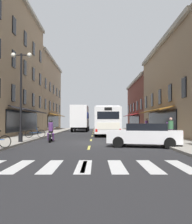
% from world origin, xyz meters
% --- Properties ---
extents(ground_plane, '(34.80, 80.00, 0.10)m').
position_xyz_m(ground_plane, '(0.00, 0.00, -0.05)').
color(ground_plane, '#28282B').
extents(lane_centre_dashes, '(0.14, 73.90, 0.01)m').
position_xyz_m(lane_centre_dashes, '(0.00, -0.25, 0.00)').
color(lane_centre_dashes, '#DBCC4C').
rests_on(lane_centre_dashes, ground).
extents(crosswalk_near, '(7.10, 2.80, 0.01)m').
position_xyz_m(crosswalk_near, '(0.00, -10.00, 0.00)').
color(crosswalk_near, silver).
rests_on(crosswalk_near, ground).
extents(sidewalk_left, '(3.00, 80.00, 0.14)m').
position_xyz_m(sidewalk_left, '(-5.90, 0.00, 0.07)').
color(sidewalk_left, '#A39E93').
rests_on(sidewalk_left, ground).
extents(sidewalk_right, '(3.00, 80.00, 0.14)m').
position_xyz_m(sidewalk_right, '(5.90, 0.00, 0.07)').
color(sidewalk_right, '#A39E93').
rests_on(sidewalk_right, ground).
extents(transit_bus, '(2.70, 11.92, 3.06)m').
position_xyz_m(transit_bus, '(1.58, 11.79, 1.61)').
color(transit_bus, silver).
rests_on(transit_bus, ground).
extents(box_truck, '(2.60, 7.95, 3.89)m').
position_xyz_m(box_truck, '(-2.02, 22.22, 2.01)').
color(box_truck, black).
rests_on(box_truck, ground).
extents(sedan_near, '(4.60, 2.91, 1.39)m').
position_xyz_m(sedan_near, '(3.35, -3.15, 0.72)').
color(sedan_near, silver).
rests_on(sedan_near, ground).
extents(sedan_mid, '(1.90, 4.55, 1.40)m').
position_xyz_m(sedan_mid, '(-1.97, 33.13, 0.72)').
color(sedan_mid, '#515154').
rests_on(sedan_mid, ground).
extents(motorcycle_rider, '(0.62, 2.07, 1.66)m').
position_xyz_m(motorcycle_rider, '(-2.95, 0.85, 0.71)').
color(motorcycle_rider, black).
rests_on(motorcycle_rider, ground).
extents(bicycle_near, '(1.69, 0.51, 0.91)m').
position_xyz_m(bicycle_near, '(-4.81, 3.93, 0.50)').
color(bicycle_near, black).
rests_on(bicycle_near, sidewalk_left).
extents(pedestrian_near, '(0.46, 0.52, 1.67)m').
position_xyz_m(pedestrian_near, '(5.92, 0.72, 1.02)').
color(pedestrian_near, '#66387F').
rests_on(pedestrian_near, sidewalk_right).
extents(pedestrian_mid, '(0.36, 0.36, 1.74)m').
position_xyz_m(pedestrian_mid, '(6.09, 11.08, 1.03)').
color(pedestrian_mid, '#4C4C51').
rests_on(pedestrian_mid, sidewalk_right).
extents(street_lamp_twin, '(1.42, 0.32, 6.06)m').
position_xyz_m(street_lamp_twin, '(-4.68, -0.98, 3.47)').
color(street_lamp_twin, black).
rests_on(street_lamp_twin, sidewalk_left).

